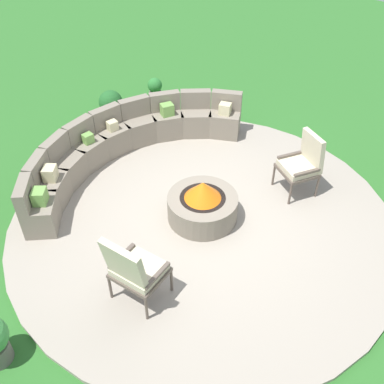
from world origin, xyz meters
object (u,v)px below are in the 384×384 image
Objects in this scene: fire_pit at (203,204)px; lounge_chair_front_left at (134,269)px; lounge_chair_front_right at (303,162)px; curved_stone_bench at (124,145)px; potted_plant_1 at (155,89)px; potted_plant_0 at (111,107)px.

fire_pit is 1.74m from lounge_chair_front_left.
lounge_chair_front_right is at bearing 75.32° from lounge_chair_front_left.
curved_stone_bench is 3.99× the size of lounge_chair_front_left.
potted_plant_1 is at bearing 124.63° from lounge_chair_front_left.
curved_stone_bench is 3.00m from lounge_chair_front_left.
lounge_chair_front_right is 3.94m from potted_plant_1.
lounge_chair_front_left is at bearing -132.04° from curved_stone_bench.
potted_plant_0 is 1.22m from potted_plant_1.
lounge_chair_front_right is 1.93× the size of potted_plant_1.
curved_stone_bench is 2.26m from potted_plant_1.
fire_pit is at bearing -99.18° from curved_stone_bench.
curved_stone_bench is (0.31, 1.94, 0.07)m from fire_pit.
lounge_chair_front_right reaches higher than potted_plant_0.
fire_pit is at bearing -109.32° from potted_plant_0.
curved_stone_bench is 4.30× the size of lounge_chair_front_right.
fire_pit is 1.47× the size of potted_plant_0.
lounge_chair_front_right is 3.91m from potted_plant_0.
fire_pit is 1.02× the size of lounge_chair_front_right.
lounge_chair_front_left reaches higher than potted_plant_0.
lounge_chair_front_left is 3.22m from lounge_chair_front_right.
curved_stone_bench is at bearing -123.96° from potted_plant_0.
lounge_chair_front_left is at bearing -140.15° from potted_plant_1.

